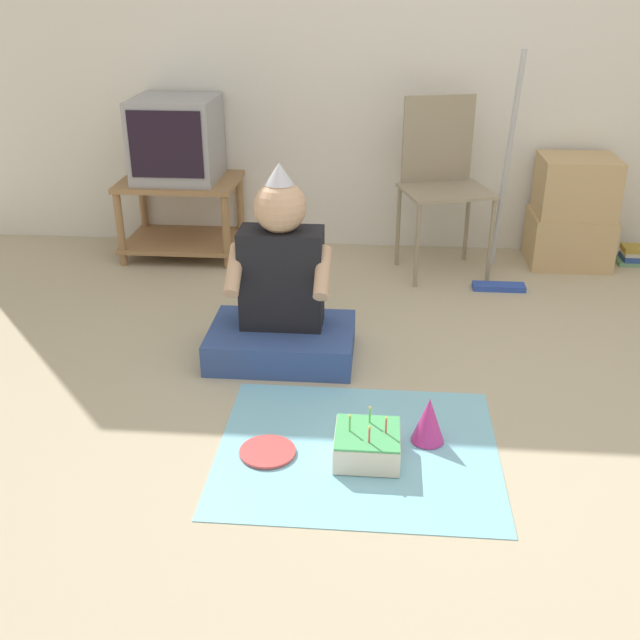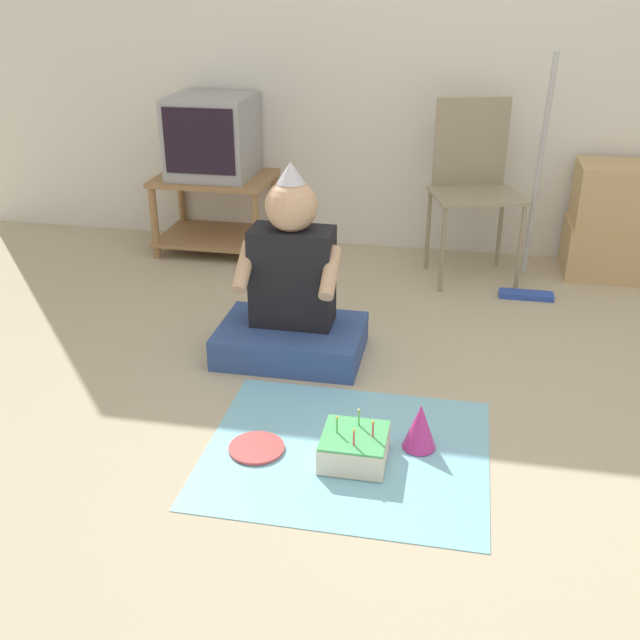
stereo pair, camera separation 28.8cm
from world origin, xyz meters
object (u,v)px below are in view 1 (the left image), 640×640
Objects in this scene: folding_chair at (442,172)px; paper_plate at (268,451)px; tv at (177,139)px; cardboard_box_stack at (572,213)px; book_pile at (635,255)px; party_hat_blue at (429,420)px; person_seated at (281,299)px; birthday_cake at (367,444)px; dust_mop at (503,220)px.

paper_plate is (-0.70, -1.93, -0.55)m from folding_chair.
cardboard_box_stack is (2.28, 0.03, -0.39)m from tv.
book_pile is 2.36m from party_hat_blue.
party_hat_blue is at bearing -45.96° from person_seated.
book_pile is 1.00× the size of paper_plate.
paper_plate is (0.81, -2.05, -0.68)m from tv.
person_seated reaches higher than book_pile.
person_seated is at bearing -145.43° from book_pile.
folding_chair is 4.18× the size of birthday_cake.
party_hat_blue is (-0.90, -1.94, -0.21)m from cardboard_box_stack.
tv reaches higher than cardboard_box_stack.
person_seated is 3.76× the size of birthday_cake.
cardboard_box_stack is at bearing 40.62° from person_seated.
folding_chair is at bearing -4.29° from tv.
folding_chair reaches higher than book_pile.
paper_plate is at bearing -167.29° from party_hat_blue.
book_pile is at bearing 24.10° from dust_mop.
person_seated is at bearing -122.73° from folding_chair.
book_pile is 2.34m from person_seated.
cardboard_box_stack is at bearing 38.72° from dust_mop.
party_hat_blue reaches higher than birthday_cake.
dust_mop reaches higher than birthday_cake.
folding_chair is at bearing 79.83° from birthday_cake.
dust_mop reaches higher than tv.
folding_chair reaches higher than cardboard_box_stack.
birthday_cake is at bearing -60.21° from tv.
tv is 0.54× the size of person_seated.
tv is 0.49× the size of folding_chair.
party_hat_blue is at bearing -54.12° from tv.
dust_mop is 5.41× the size of birthday_cake.
birthday_cake is at bearing 0.90° from paper_plate.
person_seated is at bearing -139.38° from cardboard_box_stack.
folding_chair is at bearing 146.02° from dust_mop.
tv is at bearing 121.01° from person_seated.
folding_chair is at bearing 57.27° from person_seated.
folding_chair is 4.75× the size of paper_plate.
book_pile is 0.23× the size of person_seated.
folding_chair is 0.77× the size of dust_mop.
dust_mop is 2.03m from paper_plate.
birthday_cake is (-1.52, -2.09, 0.01)m from book_pile.
book_pile is 2.81m from paper_plate.
person_seated is (-1.92, -1.32, 0.22)m from book_pile.
dust_mop reaches higher than person_seated.
party_hat_blue is (0.62, -0.64, -0.18)m from person_seated.
person_seated reaches higher than paper_plate.
book_pile is at bearing 7.86° from folding_chair.
tv is 2.04× the size of birthday_cake.
book_pile is (1.17, 0.16, -0.51)m from folding_chair.
book_pile is (2.69, 0.05, -0.64)m from tv.
tv is 0.75× the size of cardboard_box_stack.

